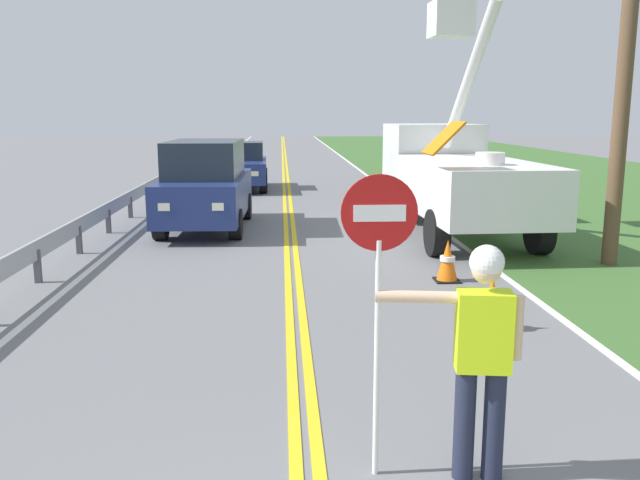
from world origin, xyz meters
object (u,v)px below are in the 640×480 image
object	(u,v)px
oncoming_sedan_second	(241,166)
traffic_cone_mid	(447,261)
utility_bucket_truck	(453,172)
oncoming_suv_nearest	(206,185)
traffic_cone_lead	(492,305)
flagger_worker	(481,348)
stop_sign_paddle	(379,259)
utility_pole_near	(627,42)

from	to	relation	value
oncoming_sedan_second	traffic_cone_mid	world-z (taller)	oncoming_sedan_second
utility_bucket_truck	oncoming_suv_nearest	bearing A→B (deg)	171.94
utility_bucket_truck	traffic_cone_lead	bearing A→B (deg)	-100.22
oncoming_sedan_second	flagger_worker	bearing A→B (deg)	-81.49
stop_sign_paddle	oncoming_suv_nearest	xyz separation A→B (m)	(-2.51, 11.24, -0.65)
flagger_worker	oncoming_sedan_second	world-z (taller)	flagger_worker
flagger_worker	stop_sign_paddle	size ratio (longest dim) A/B	0.78
oncoming_sedan_second	traffic_cone_lead	distance (m)	16.72
stop_sign_paddle	oncoming_suv_nearest	distance (m)	11.54
flagger_worker	traffic_cone_lead	world-z (taller)	flagger_worker
utility_bucket_truck	oncoming_sedan_second	size ratio (longest dim) A/B	1.66
oncoming_suv_nearest	traffic_cone_mid	size ratio (longest dim) A/B	6.64
oncoming_suv_nearest	oncoming_sedan_second	size ratio (longest dim) A/B	1.12
flagger_worker	traffic_cone_lead	xyz separation A→B (m)	(1.21, 3.47, -0.71)
oncoming_suv_nearest	oncoming_sedan_second	xyz separation A→B (m)	(0.33, 8.31, -0.23)
traffic_cone_lead	stop_sign_paddle	bearing A→B (deg)	-120.38
traffic_cone_lead	utility_pole_near	bearing A→B (deg)	46.96
utility_pole_near	oncoming_suv_nearest	bearing A→B (deg)	151.26
traffic_cone_mid	utility_bucket_truck	bearing A→B (deg)	74.94
stop_sign_paddle	traffic_cone_mid	size ratio (longest dim) A/B	3.33
oncoming_sedan_second	traffic_cone_lead	world-z (taller)	oncoming_sedan_second
oncoming_suv_nearest	utility_pole_near	bearing A→B (deg)	-28.74
utility_bucket_truck	utility_pole_near	distance (m)	4.79
utility_bucket_truck	traffic_cone_lead	world-z (taller)	utility_bucket_truck
flagger_worker	traffic_cone_lead	distance (m)	3.74
flagger_worker	traffic_cone_mid	world-z (taller)	flagger_worker
utility_bucket_truck	traffic_cone_mid	xyz separation A→B (m)	(-1.22, -4.54, -1.07)
oncoming_suv_nearest	traffic_cone_lead	world-z (taller)	oncoming_suv_nearest
oncoming_suv_nearest	traffic_cone_lead	bearing A→B (deg)	-60.35
utility_pole_near	traffic_cone_lead	distance (m)	6.10
utility_bucket_truck	utility_pole_near	bearing A→B (deg)	-59.21
utility_pole_near	traffic_cone_mid	size ratio (longest dim) A/B	10.80
oncoming_sedan_second	traffic_cone_mid	xyz separation A→B (m)	(4.20, -13.67, -0.50)
oncoming_suv_nearest	stop_sign_paddle	bearing A→B (deg)	-77.42
oncoming_sedan_second	utility_pole_near	world-z (taller)	utility_pole_near
flagger_worker	utility_pole_near	xyz separation A→B (m)	(4.56, 7.05, 2.91)
oncoming_sedan_second	traffic_cone_lead	bearing A→B (deg)	-75.61
stop_sign_paddle	traffic_cone_mid	xyz separation A→B (m)	(2.02, 5.88, -1.37)
flagger_worker	stop_sign_paddle	distance (m)	1.02
stop_sign_paddle	utility_bucket_truck	size ratio (longest dim) A/B	0.34
stop_sign_paddle	utility_bucket_truck	xyz separation A→B (m)	(3.25, 10.43, -0.30)
traffic_cone_lead	traffic_cone_mid	bearing A→B (deg)	88.87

